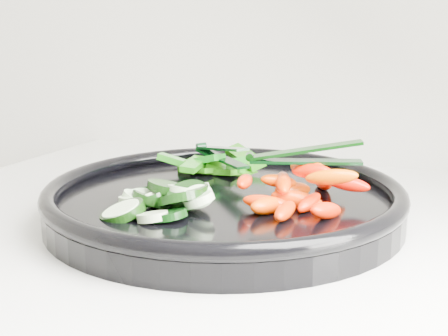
% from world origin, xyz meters
% --- Properties ---
extents(veggie_tray, '(0.38, 0.38, 0.04)m').
position_xyz_m(veggie_tray, '(-0.63, 1.69, 0.95)').
color(veggie_tray, black).
rests_on(veggie_tray, counter).
extents(cucumber_pile, '(0.11, 0.12, 0.04)m').
position_xyz_m(cucumber_pile, '(-0.67, 1.63, 0.96)').
color(cucumber_pile, black).
rests_on(cucumber_pile, veggie_tray).
extents(carrot_pile, '(0.13, 0.16, 0.06)m').
position_xyz_m(carrot_pile, '(-0.55, 1.69, 0.97)').
color(carrot_pile, '#FF3000').
rests_on(carrot_pile, veggie_tray).
extents(pepper_pile, '(0.12, 0.12, 0.04)m').
position_xyz_m(pepper_pile, '(-0.68, 1.78, 0.96)').
color(pepper_pile, '#206D0A').
rests_on(pepper_pile, veggie_tray).
extents(tong_carrot, '(0.11, 0.06, 0.02)m').
position_xyz_m(tong_carrot, '(-0.55, 1.70, 1.00)').
color(tong_carrot, black).
rests_on(tong_carrot, carrot_pile).
extents(tong_pepper, '(0.10, 0.08, 0.02)m').
position_xyz_m(tong_pepper, '(-0.67, 1.78, 0.98)').
color(tong_pepper, black).
rests_on(tong_pepper, pepper_pile).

